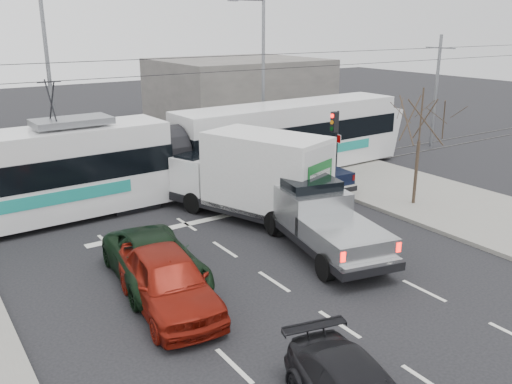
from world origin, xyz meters
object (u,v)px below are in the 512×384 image
red_car (168,281)px  box_truck (254,177)px  street_lamp_far (45,77)px  navy_pickup (307,168)px  traffic_signal (335,133)px  street_lamp_near (261,69)px  green_car (155,261)px  bare_tree (421,120)px  tram (168,155)px  silver_pickup (318,216)px

red_car → box_truck: bearing=44.6°
street_lamp_far → box_truck: 12.46m
navy_pickup → traffic_signal: bearing=-37.0°
navy_pickup → street_lamp_near: bearing=77.6°
navy_pickup → green_car: 11.52m
bare_tree → navy_pickup: bearing=113.6°
street_lamp_far → box_truck: (5.17, -10.83, -3.36)m
box_truck → tram: bearing=90.6°
traffic_signal → box_truck: bearing=-166.4°
street_lamp_far → navy_pickup: (9.68, -8.69, -4.12)m
traffic_signal → silver_pickup: size_ratio=0.53×
box_truck → red_car: bearing=-161.3°
silver_pickup → navy_pickup: bearing=66.0°
traffic_signal → green_car: bearing=-158.3°
red_car → silver_pickup: bearing=15.6°
street_lamp_near → silver_pickup: street_lamp_near is taller
traffic_signal → green_car: traffic_signal is taller
street_lamp_far → green_car: size_ratio=1.77×
silver_pickup → box_truck: 3.82m
bare_tree → green_car: bare_tree is taller
traffic_signal → street_lamp_far: (-10.66, 9.50, 2.37)m
silver_pickup → box_truck: box_truck is taller
bare_tree → silver_pickup: (-6.39, -1.10, -2.63)m
bare_tree → navy_pickup: bare_tree is taller
tram → green_car: size_ratio=5.36×
street_lamp_near → bare_tree: bearing=-88.6°
bare_tree → box_truck: size_ratio=0.67×
box_truck → red_car: size_ratio=1.53×
street_lamp_far → green_car: 14.66m
silver_pickup → green_car: 5.99m
bare_tree → street_lamp_far: bearing=131.1°
street_lamp_near → green_car: bearing=-135.2°
bare_tree → red_car: (-12.68, -2.15, -2.96)m
bare_tree → silver_pickup: 7.00m
tram → navy_pickup: tram is taller
street_lamp_far → silver_pickup: 16.05m
street_lamp_near → tram: bearing=-151.5°
traffic_signal → red_car: size_ratio=0.73×
street_lamp_far → tram: (3.51, -6.34, -3.15)m
box_truck → green_car: (-5.72, -3.14, -1.05)m
silver_pickup → navy_pickup: silver_pickup is taller
tram → box_truck: bearing=-71.7°
street_lamp_far → navy_pickup: street_lamp_far is taller
box_truck → navy_pickup: 5.05m
traffic_signal → tram: tram is taller
street_lamp_far → red_car: 16.24m
street_lamp_near → red_car: bearing=-132.3°
street_lamp_near → silver_pickup: size_ratio=1.33×
bare_tree → box_truck: bearing=158.0°
navy_pickup → red_car: size_ratio=0.99×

